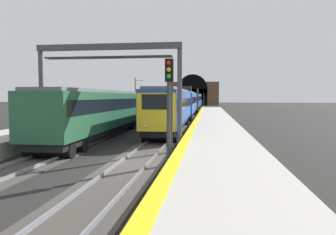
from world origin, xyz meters
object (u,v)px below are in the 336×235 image
(train_adjacent_platform, at_px, (148,104))
(catenary_mast_near, at_px, (136,95))
(railway_signal_mid, at_px, (198,99))
(overhead_signal_gantry, at_px, (108,69))
(train_main_approaching, at_px, (190,102))
(railway_signal_near, at_px, (169,102))
(railway_signal_far, at_px, (204,98))

(train_adjacent_platform, height_order, catenary_mast_near, catenary_mast_near)
(train_adjacent_platform, bearing_deg, catenary_mast_near, 17.58)
(railway_signal_mid, distance_m, catenary_mast_near, 17.77)
(train_adjacent_platform, distance_m, overhead_signal_gantry, 25.30)
(train_main_approaching, height_order, railway_signal_mid, train_main_approaching)
(railway_signal_mid, relative_size, catenary_mast_near, 0.66)
(catenary_mast_near, bearing_deg, railway_signal_mid, -132.26)
(railway_signal_near, bearing_deg, train_adjacent_platform, -167.03)
(railway_signal_near, xyz_separation_m, railway_signal_far, (93.72, 0.00, -0.38))
(railway_signal_mid, xyz_separation_m, catenary_mast_near, (11.94, 13.14, 0.78))
(train_adjacent_platform, bearing_deg, railway_signal_far, -6.40)
(railway_signal_near, xyz_separation_m, catenary_mast_near, (48.75, 13.14, 0.60))
(overhead_signal_gantry, bearing_deg, train_main_approaching, -3.56)
(train_adjacent_platform, relative_size, railway_signal_near, 11.55)
(catenary_mast_near, bearing_deg, train_main_approaching, -113.58)
(catenary_mast_near, bearing_deg, railway_signal_near, -164.92)
(railway_signal_far, relative_size, catenary_mast_near, 0.63)
(railway_signal_near, distance_m, catenary_mast_near, 50.50)
(railway_signal_near, relative_size, catenary_mast_near, 0.71)
(railway_signal_near, relative_size, railway_signal_far, 1.12)
(train_adjacent_platform, xyz_separation_m, catenary_mast_near, (19.80, 6.47, 1.48))
(train_main_approaching, bearing_deg, train_adjacent_platform, -18.98)
(railway_signal_near, bearing_deg, railway_signal_far, -180.00)
(railway_signal_mid, relative_size, railway_signal_far, 1.05)
(train_adjacent_platform, relative_size, railway_signal_mid, 12.32)
(train_adjacent_platform, xyz_separation_m, railway_signal_mid, (7.86, -6.67, 0.70))
(railway_signal_mid, bearing_deg, railway_signal_near, 0.00)
(train_main_approaching, relative_size, overhead_signal_gantry, 8.51)
(railway_signal_near, height_order, railway_signal_mid, railway_signal_near)
(railway_signal_mid, xyz_separation_m, railway_signal_far, (56.91, 0.00, -0.21))
(railway_signal_far, bearing_deg, train_adjacent_platform, -5.88)
(train_main_approaching, relative_size, catenary_mast_near, 10.65)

